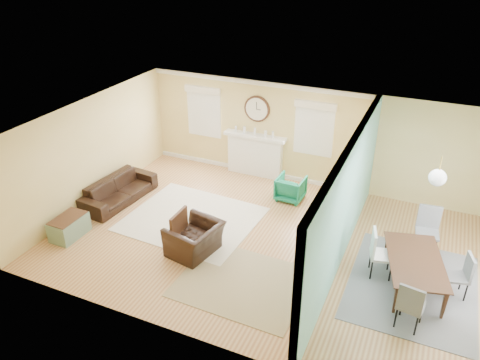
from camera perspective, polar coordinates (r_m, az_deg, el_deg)
name	(u,v)px	position (r m, az deg, el deg)	size (l,w,h in m)	color
floor	(268,242)	(10.13, 3.48, -7.60)	(9.00, 9.00, 0.00)	#A4673C
wall_back	(312,137)	(12.03, 8.76, 5.19)	(9.00, 0.02, 2.60)	#D0B866
wall_front	(200,278)	(7.17, -4.95, -11.82)	(9.00, 0.02, 2.60)	#D0B866
wall_left	(92,152)	(11.59, -17.63, 3.26)	(0.02, 6.00, 2.60)	#D0B866
ceiling	(272,129)	(8.88, 3.96, 6.20)	(9.00, 6.00, 0.02)	white
partition	(348,196)	(9.32, 13.06, -1.88)	(0.17, 6.00, 2.60)	#D0B866
fireplace	(255,154)	(12.64, 1.84, 3.17)	(1.70, 0.30, 1.17)	white
wall_clock	(257,109)	(12.24, 2.08, 8.66)	(0.70, 0.07, 0.70)	#482B1C
window_left	(204,108)	(12.92, -4.41, 8.73)	(1.05, 0.13, 1.42)	white
window_right	(314,125)	(11.85, 9.05, 6.67)	(1.05, 0.13, 1.42)	white
pendant	(438,178)	(8.60, 22.94, 0.27)	(0.30, 0.30, 0.55)	gold
rug_cream	(192,219)	(10.93, -5.87, -4.74)	(2.88, 2.49, 0.02)	beige
rug_jute	(243,283)	(9.07, 0.31, -12.39)	(2.36, 1.93, 0.01)	tan
rug_grey	(412,286)	(9.56, 20.24, -12.02)	(2.27, 2.83, 0.01)	slate
sofa	(119,190)	(11.84, -14.54, -1.19)	(2.03, 0.79, 0.59)	black
eames_chair	(195,239)	(9.67, -5.55, -7.18)	(1.03, 0.90, 0.67)	black
green_chair	(291,188)	(11.60, 6.19, -0.99)	(0.65, 0.67, 0.61)	#016444
trunk	(69,227)	(10.84, -20.11, -5.37)	(0.50, 0.82, 0.47)	gray
credenza	(336,216)	(10.46, 11.63, -4.30)	(0.49, 1.45, 0.80)	#AB793B
tv	(338,188)	(10.12, 11.90, -0.90)	(1.05, 0.14, 0.61)	black
garden_stool	(322,248)	(9.65, 9.96, -8.12)	(0.36, 0.36, 0.53)	white
potted_plant	(324,227)	(9.37, 10.21, -5.67)	(0.42, 0.36, 0.46)	#337F33
dining_table	(415,273)	(9.38, 20.54, -10.61)	(1.73, 0.96, 0.61)	#482B1C
dining_chair_n	(428,228)	(10.21, 21.96, -5.47)	(0.50, 0.50, 1.02)	slate
dining_chair_s	(412,300)	(8.39, 20.23, -13.60)	(0.47, 0.47, 0.93)	slate
dining_chair_w	(383,250)	(9.31, 17.00, -8.21)	(0.52, 0.52, 0.97)	white
dining_chair_e	(458,272)	(9.35, 25.03, -10.16)	(0.48, 0.48, 0.87)	slate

